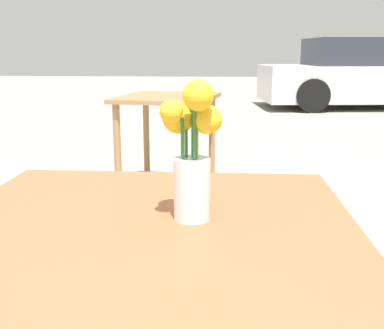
{
  "coord_description": "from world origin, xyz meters",
  "views": [
    {
      "loc": [
        0.17,
        -0.88,
        1.07
      ],
      "look_at": [
        0.09,
        0.08,
        0.84
      ],
      "focal_mm": 45.0,
      "sensor_mm": 36.0,
      "label": 1
    }
  ],
  "objects_px": {
    "flower_vase": "(192,154)",
    "parked_car": "(364,75)",
    "table_front": "(144,275)",
    "table_back": "(168,114)"
  },
  "relations": [
    {
      "from": "table_back",
      "to": "parked_car",
      "type": "xyz_separation_m",
      "value": [
        3.03,
        6.06,
        0.0
      ]
    },
    {
      "from": "table_front",
      "to": "flower_vase",
      "type": "relative_size",
      "value": 3.31
    },
    {
      "from": "table_front",
      "to": "table_back",
      "type": "relative_size",
      "value": 1.13
    },
    {
      "from": "flower_vase",
      "to": "parked_car",
      "type": "bearing_deg",
      "value": 72.91
    },
    {
      "from": "table_front",
      "to": "parked_car",
      "type": "xyz_separation_m",
      "value": [
        2.74,
        8.71,
        -0.01
      ]
    },
    {
      "from": "flower_vase",
      "to": "parked_car",
      "type": "xyz_separation_m",
      "value": [
        2.65,
        8.62,
        -0.24
      ]
    },
    {
      "from": "table_back",
      "to": "table_front",
      "type": "bearing_deg",
      "value": -83.77
    },
    {
      "from": "table_back",
      "to": "parked_car",
      "type": "distance_m",
      "value": 6.77
    },
    {
      "from": "parked_car",
      "to": "table_front",
      "type": "bearing_deg",
      "value": -107.47
    },
    {
      "from": "table_front",
      "to": "flower_vase",
      "type": "distance_m",
      "value": 0.26
    }
  ]
}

